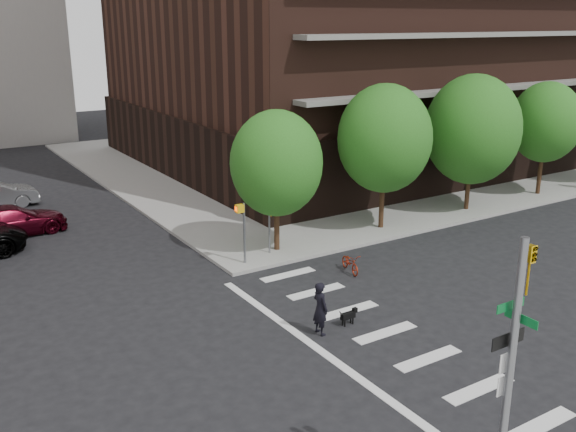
{
  "coord_description": "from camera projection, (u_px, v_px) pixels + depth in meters",
  "views": [
    {
      "loc": [
        -9.96,
        -14.43,
        9.88
      ],
      "look_at": [
        3.0,
        6.0,
        2.5
      ],
      "focal_mm": 40.0,
      "sensor_mm": 36.0,
      "label": 1
    }
  ],
  "objects": [
    {
      "name": "ground",
      "position": [
        310.0,
        357.0,
        19.64
      ],
      "size": [
        120.0,
        120.0,
        0.0
      ],
      "primitive_type": "plane",
      "color": "black",
      "rests_on": "ground"
    },
    {
      "name": "sidewalk_ne",
      "position": [
        358.0,
        154.0,
        49.1
      ],
      "size": [
        39.0,
        33.0,
        0.15
      ],
      "primitive_type": "cube",
      "color": "gray",
      "rests_on": "ground"
    },
    {
      "name": "crosswalk",
      "position": [
        366.0,
        339.0,
        20.77
      ],
      "size": [
        3.85,
        13.0,
        0.01
      ],
      "color": "silver",
      "rests_on": "ground"
    },
    {
      "name": "tree_a",
      "position": [
        276.0,
        163.0,
        27.38
      ],
      "size": [
        4.0,
        4.0,
        5.9
      ],
      "color": "#301E11",
      "rests_on": "sidewalk_ne"
    },
    {
      "name": "tree_b",
      "position": [
        385.0,
        139.0,
        30.3
      ],
      "size": [
        4.5,
        4.5,
        6.65
      ],
      "color": "#301E11",
      "rests_on": "sidewalk_ne"
    },
    {
      "name": "tree_c",
      "position": [
        473.0,
        130.0,
        33.41
      ],
      "size": [
        5.0,
        5.0,
        6.8
      ],
      "color": "#301E11",
      "rests_on": "sidewalk_ne"
    },
    {
      "name": "tree_d",
      "position": [
        546.0,
        122.0,
        36.51
      ],
      "size": [
        4.0,
        4.0,
        6.2
      ],
      "color": "#301E11",
      "rests_on": "sidewalk_ne"
    },
    {
      "name": "traffic_signal",
      "position": [
        507.0,
        403.0,
        12.56
      ],
      "size": [
        0.9,
        0.75,
        6.0
      ],
      "color": "slate",
      "rests_on": "sidewalk_s"
    },
    {
      "name": "pedestrian_signal",
      "position": [
        249.0,
        222.0,
        26.68
      ],
      "size": [
        2.18,
        0.67,
        2.6
      ],
      "color": "slate",
      "rests_on": "sidewalk_ne"
    },
    {
      "name": "parked_car_maroon",
      "position": [
        11.0,
        221.0,
        30.55
      ],
      "size": [
        2.48,
        5.25,
        1.48
      ],
      "primitive_type": "imported",
      "rotation": [
        0.0,
        0.0,
        1.65
      ],
      "color": "#410612",
      "rests_on": "ground"
    },
    {
      "name": "scooter",
      "position": [
        350.0,
        263.0,
        26.23
      ],
      "size": [
        0.87,
        1.6,
        0.8
      ],
      "primitive_type": "imported",
      "rotation": [
        0.0,
        0.0,
        -0.24
      ],
      "color": "#9A2510",
      "rests_on": "ground"
    },
    {
      "name": "dog_walker",
      "position": [
        320.0,
        308.0,
        20.88
      ],
      "size": [
        0.67,
        0.45,
        1.81
      ],
      "primitive_type": "imported",
      "rotation": [
        0.0,
        0.0,
        1.59
      ],
      "color": "black",
      "rests_on": "ground"
    },
    {
      "name": "dog",
      "position": [
        349.0,
        315.0,
        21.68
      ],
      "size": [
        0.64,
        0.19,
        0.55
      ],
      "rotation": [
        0.0,
        0.0,
        0.02
      ],
      "color": "black",
      "rests_on": "ground"
    }
  ]
}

